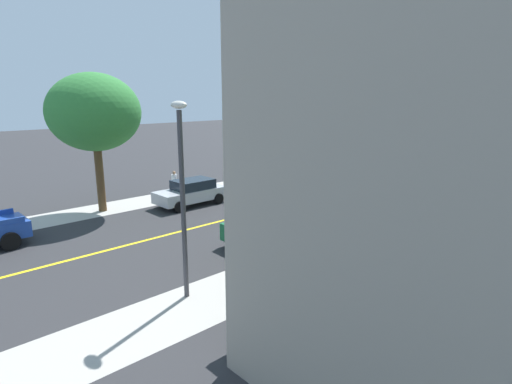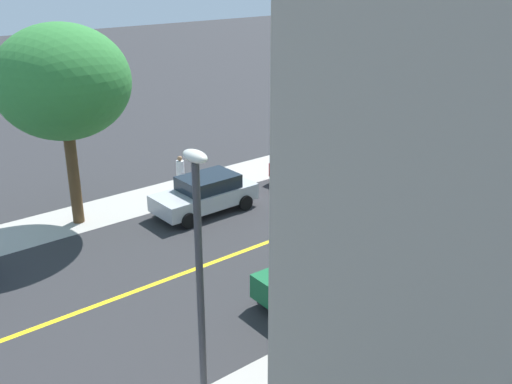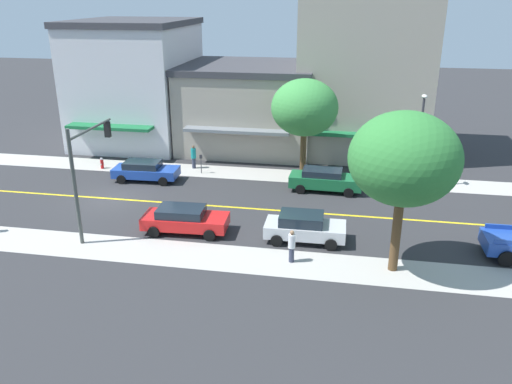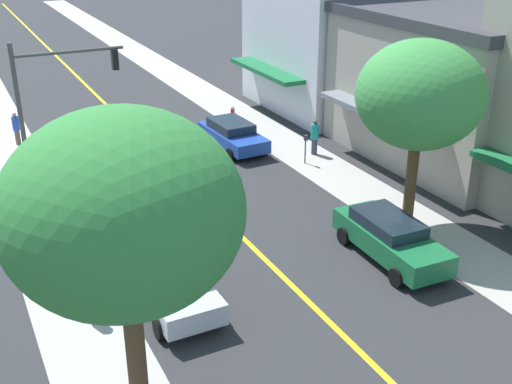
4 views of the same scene
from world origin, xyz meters
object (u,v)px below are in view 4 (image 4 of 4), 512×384
Objects in this scene: red_sedan_right_curb at (111,201)px; street_tree_right_corner at (420,95)px; fire_hydrant at (233,114)px; traffic_light_mast at (52,91)px; parking_meter at (305,145)px; pedestrian_teal_shirt at (315,136)px; street_tree_left_near at (123,213)px; green_sedan_left_curb at (390,237)px; blue_sedan_left_curb at (233,134)px; pedestrian_blue_shirt at (16,128)px; silver_sedan_right_curb at (171,281)px; pedestrian_white_shirt at (86,292)px.

street_tree_right_corner is at bearing 58.02° from red_sedan_right_curb.
fire_hydrant is 0.14× the size of traffic_light_mast.
parking_meter reaches higher than fire_hydrant.
fire_hydrant is 7.00m from pedestrian_teal_shirt.
street_tree_left_near reaches higher than pedestrian_teal_shirt.
fire_hydrant is 0.18× the size of green_sedan_left_curb.
street_tree_left_near is at bearing 60.18° from fire_hydrant.
blue_sedan_left_curb is at bearing -177.64° from green_sedan_left_curb.
street_tree_left_near is 4.35× the size of pedestrian_teal_shirt.
green_sedan_left_curb is 2.82× the size of pedestrian_blue_shirt.
parking_meter is at bearing 130.47° from silver_sedan_right_curb.
pedestrian_teal_shirt is (-13.21, -13.91, -4.64)m from street_tree_left_near.
pedestrian_white_shirt reaches higher than silver_sedan_right_curb.
pedestrian_teal_shirt reaches higher than silver_sedan_right_curb.
silver_sedan_right_curb is 7.77m from green_sedan_left_curb.
traffic_light_mast reaches higher than pedestrian_blue_shirt.
fire_hydrant is at bearing 23.70° from traffic_light_mast.
street_tree_left_near reaches higher than pedestrian_blue_shirt.
green_sedan_left_curb is at bearing -54.66° from traffic_light_mast.
silver_sedan_right_curb reaches higher than parking_meter.
pedestrian_blue_shirt is (9.71, -5.53, 0.16)m from blue_sedan_left_curb.
blue_sedan_left_curb is (-8.56, -0.35, -3.36)m from traffic_light_mast.
pedestrian_teal_shirt is 1.03× the size of pedestrian_blue_shirt.
red_sedan_right_curb reaches higher than parking_meter.
blue_sedan_left_curb is (2.22, -3.47, -0.18)m from parking_meter.
pedestrian_blue_shirt is 17.13m from pedestrian_white_shirt.
red_sedan_right_curb is 6.65m from silver_sedan_right_curb.
pedestrian_blue_shirt is at bearing -122.24° from blue_sedan_left_curb.
pedestrian_teal_shirt reaches higher than pedestrian_blue_shirt.
green_sedan_left_curb is 10.28m from pedestrian_white_shirt.
red_sedan_right_curb is 10.71m from green_sedan_left_curb.
green_sedan_left_curb is at bearing -1.82° from blue_sedan_left_curb.
fire_hydrant is 0.50× the size of pedestrian_white_shirt.
street_tree_right_corner reaches higher than green_sedan_left_curb.
street_tree_right_corner is at bearing -155.69° from street_tree_left_near.
traffic_light_mast is 3.66× the size of pedestrian_white_shirt.
parking_meter is 0.80× the size of pedestrian_teal_shirt.
red_sedan_right_curb is 11.06m from pedestrian_blue_shirt.
pedestrian_white_shirt is (10.06, 11.59, 0.15)m from blue_sedan_left_curb.
traffic_light_mast is (10.90, -10.60, -1.04)m from street_tree_right_corner.
traffic_light_mast reaches higher than silver_sedan_right_curb.
green_sedan_left_curb is (-8.73, 12.31, -3.30)m from traffic_light_mast.
street_tree_left_near reaches higher than blue_sedan_left_curb.
green_sedan_left_curb is (2.05, 9.19, -0.12)m from parking_meter.
red_sedan_right_curb is 2.69× the size of pedestrian_teal_shirt.
silver_sedan_right_curb is at bearing -149.13° from pedestrian_teal_shirt.
pedestrian_teal_shirt is (-11.84, 2.24, -3.18)m from traffic_light_mast.
street_tree_right_corner is at bearing 162.71° from pedestrian_blue_shirt.
pedestrian_teal_shirt is at bearing -133.53° from street_tree_left_near.
silver_sedan_right_curb is at bearing 40.98° from parking_meter.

